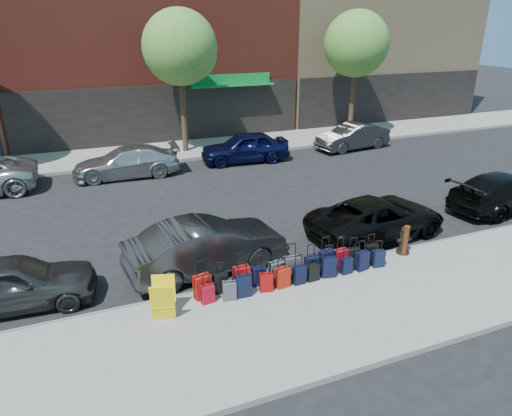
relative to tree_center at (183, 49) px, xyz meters
name	(u,v)px	position (x,y,z in m)	size (l,w,h in m)	color
ground	(235,218)	(-0.64, -9.50, -5.41)	(120.00, 120.00, 0.00)	black
sidewalk_near	(323,314)	(-0.64, -16.00, -5.34)	(60.00, 4.00, 0.15)	gray
sidewalk_far	(175,151)	(-0.64, 0.50, -5.34)	(60.00, 4.00, 0.15)	gray
curb_near	(287,275)	(-0.64, -13.98, -5.34)	(60.00, 0.08, 0.15)	gray
curb_far	(184,160)	(-0.64, -1.52, -5.34)	(60.00, 0.08, 0.15)	gray
tree_center	(183,49)	(0.00, 0.00, 0.00)	(3.80, 3.80, 7.27)	black
tree_right	(358,46)	(10.50, 0.00, 0.00)	(3.80, 3.80, 7.27)	black
suitcase_front_0	(202,287)	(-3.20, -14.32, -4.94)	(0.47, 0.32, 1.04)	#AF120B
suitcase_front_1	(221,283)	(-2.68, -14.26, -4.99)	(0.38, 0.25, 0.86)	black
suitcase_front_2	(242,277)	(-2.12, -14.27, -4.94)	(0.43, 0.25, 1.03)	#A30A0F
suitcase_front_3	(259,276)	(-1.64, -14.29, -4.99)	(0.37, 0.23, 0.86)	black
suitcase_front_4	(277,272)	(-1.13, -14.33, -4.95)	(0.44, 0.28, 0.99)	#3C3D42
suitcase_front_5	(292,267)	(-0.65, -14.26, -4.94)	(0.45, 0.28, 1.01)	#3B3A40
suitcase_front_6	(311,265)	(-0.08, -14.34, -4.97)	(0.38, 0.21, 0.93)	black
suitcase_front_7	(326,261)	(0.38, -14.34, -4.93)	(0.47, 0.31, 1.07)	black
suitcase_front_8	(341,258)	(0.90, -14.28, -4.97)	(0.40, 0.25, 0.92)	maroon
suitcase_front_9	(353,257)	(1.28, -14.34, -4.99)	(0.39, 0.25, 0.88)	black
suitcase_front_10	(371,253)	(1.89, -14.34, -4.99)	(0.37, 0.21, 0.88)	black
suitcase_back_0	(207,294)	(-3.15, -14.58, -5.02)	(0.35, 0.23, 0.79)	maroon
suitcase_back_1	(229,291)	(-2.59, -14.65, -5.01)	(0.38, 0.26, 0.82)	#424348
suitcase_back_2	(243,286)	(-2.21, -14.63, -4.97)	(0.40, 0.24, 0.94)	black
suitcase_back_3	(266,282)	(-1.57, -14.63, -5.01)	(0.37, 0.26, 0.82)	#99090A
suitcase_back_4	(282,277)	(-1.09, -14.61, -4.98)	(0.40, 0.26, 0.90)	#A71C0A
suitcase_back_5	(299,275)	(-0.60, -14.62, -5.00)	(0.37, 0.24, 0.84)	black
suitcase_back_6	(313,272)	(-0.19, -14.61, -5.02)	(0.34, 0.21, 0.79)	black
suitcase_back_7	(329,267)	(0.32, -14.59, -4.97)	(0.43, 0.30, 0.93)	black
suitcase_back_8	(346,266)	(0.87, -14.64, -5.02)	(0.33, 0.21, 0.77)	black
suitcase_back_9	(362,261)	(1.39, -14.63, -4.98)	(0.41, 0.28, 0.90)	black
suitcase_back_10	(378,259)	(1.93, -14.64, -5.01)	(0.36, 0.23, 0.81)	black
fire_hydrant	(404,241)	(3.14, -14.23, -4.85)	(0.45, 0.40, 0.89)	black
bollard	(406,240)	(3.08, -14.37, -4.77)	(0.18, 0.18, 0.95)	#38190C
display_rack	(163,299)	(-4.27, -14.76, -4.78)	(0.70, 0.74, 0.98)	yellow
car_near_0	(12,283)	(-7.64, -12.71, -4.73)	(1.61, 4.00, 1.36)	#363638
car_near_1	(207,246)	(-2.61, -12.73, -4.65)	(1.61, 4.62, 1.52)	#2F2F31
car_near_2	(377,218)	(3.28, -12.67, -4.74)	(2.24, 4.86, 1.35)	black
car_near_3	(505,192)	(9.25, -12.46, -4.71)	(1.97, 4.86, 1.41)	black
car_far_1	(126,162)	(-3.65, -2.97, -4.71)	(1.95, 4.81, 1.40)	silver
car_far_2	(245,147)	(2.30, -2.74, -4.65)	(1.80, 4.48, 1.53)	#0D103A
car_far_3	(352,137)	(8.83, -2.62, -4.70)	(1.51, 4.33, 1.43)	#2F2F32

